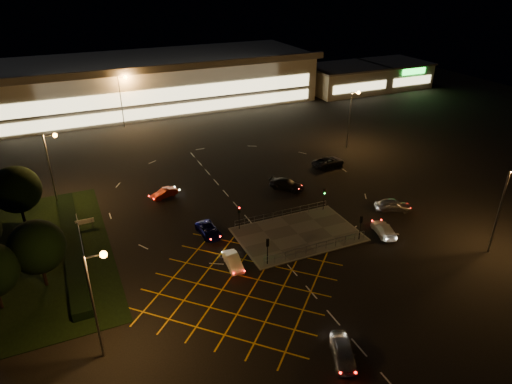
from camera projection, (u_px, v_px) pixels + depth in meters
name	position (u px, v px, depth m)	size (l,w,h in m)	color
ground	(276.00, 230.00, 55.88)	(180.00, 180.00, 0.00)	black
pedestrian_island	(298.00, 234.00, 54.95)	(14.00, 9.00, 0.12)	#4C4944
grass_verge	(25.00, 258.00, 50.49)	(18.00, 30.00, 0.08)	black
hedge	(72.00, 245.00, 52.12)	(2.00, 26.00, 1.00)	black
supermarket	(155.00, 81.00, 103.99)	(72.00, 26.50, 10.50)	beige
retail_unit_a	(344.00, 79.00, 115.28)	(18.80, 14.80, 6.35)	beige
retail_unit_b	(394.00, 73.00, 121.12)	(14.80, 14.80, 6.35)	beige
streetlight_sw	(97.00, 292.00, 35.25)	(1.78, 0.56, 10.03)	slate
streetlight_se	(505.00, 200.00, 49.00)	(1.78, 0.56, 10.03)	slate
streetlight_nw	(52.00, 160.00, 58.97)	(1.78, 0.56, 10.03)	slate
streetlight_ne	(352.00, 111.00, 78.18)	(1.78, 0.56, 10.03)	slate
streetlight_far_left	(122.00, 94.00, 88.55)	(1.78, 0.56, 10.03)	slate
streetlight_far_right	(298.00, 74.00, 104.84)	(1.78, 0.56, 10.03)	slate
signal_sw	(268.00, 246.00, 48.46)	(0.28, 0.30, 3.15)	black
signal_se	(361.00, 223.00, 52.86)	(0.28, 0.30, 3.15)	black
signal_nw	(239.00, 213.00, 54.97)	(0.28, 0.30, 3.15)	black
signal_ne	(324.00, 194.00, 59.37)	(0.28, 0.30, 3.15)	black
tree_c	(16.00, 190.00, 54.81)	(5.76, 5.76, 7.84)	black
tree_e	(37.00, 247.00, 44.27)	(5.40, 5.40, 7.35)	black
car_near_silver	(343.00, 352.00, 37.41)	(1.77, 4.39, 1.50)	#B0B2B7
car_queue_white	(233.00, 261.00, 48.95)	(1.38, 3.95, 1.30)	white
car_left_blue	(209.00, 230.00, 54.73)	(2.08, 4.51, 1.25)	#0C0C4A
car_far_dkgrey	(287.00, 184.00, 65.81)	(2.06, 5.06, 1.47)	black
car_right_silver	(393.00, 205.00, 60.05)	(1.87, 4.65, 1.58)	#999B9F
car_circ_red	(164.00, 193.00, 63.53)	(1.31, 3.74, 1.23)	maroon
car_east_grey	(329.00, 162.00, 73.20)	(2.53, 5.50, 1.53)	black
car_approach_white	(384.00, 229.00, 54.83)	(1.87, 4.59, 1.33)	silver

